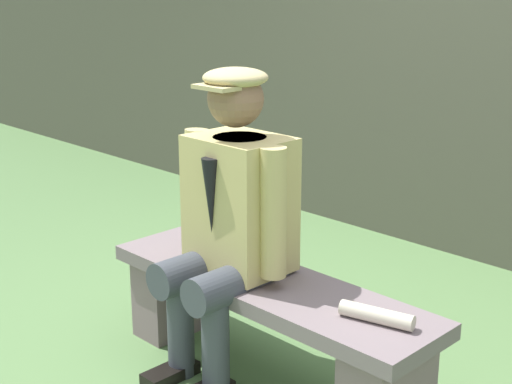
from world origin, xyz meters
TOP-DOWN VIEW (x-y plane):
  - ground_plane at (0.00, 0.00)m, footprint 30.00×30.00m
  - bench at (0.00, 0.00)m, footprint 1.49×0.41m
  - seated_man at (0.15, 0.05)m, footprint 0.55×0.57m
  - rolled_magazine at (-0.53, 0.00)m, footprint 0.27×0.12m
  - stadium_wall at (0.00, -1.89)m, footprint 12.00×0.24m

SIDE VIEW (x-z plane):
  - ground_plane at x=0.00m, z-range 0.00..0.00m
  - bench at x=0.00m, z-range 0.06..0.49m
  - rolled_magazine at x=-0.53m, z-range 0.43..0.48m
  - seated_man at x=0.15m, z-range 0.05..1.30m
  - stadium_wall at x=0.00m, z-range 0.00..1.68m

